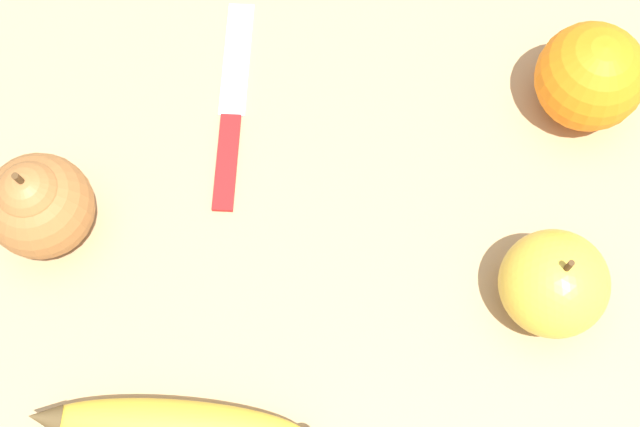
# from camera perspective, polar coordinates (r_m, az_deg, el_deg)

# --- Properties ---
(ground_plane) EXTENTS (3.00, 3.00, 0.00)m
(ground_plane) POSITION_cam_1_polar(r_m,az_deg,el_deg) (0.69, 1.03, -2.67)
(ground_plane) COLOR tan
(orange) EXTENTS (0.09, 0.09, 0.09)m
(orange) POSITION_cam_1_polar(r_m,az_deg,el_deg) (0.74, 16.91, 8.38)
(orange) COLOR orange
(orange) RESTS_ON ground_plane
(pear) EXTENTS (0.08, 0.08, 0.10)m
(pear) POSITION_cam_1_polar(r_m,az_deg,el_deg) (0.69, -17.56, 0.58)
(pear) COLOR #A36633
(pear) RESTS_ON ground_plane
(apple) EXTENTS (0.08, 0.08, 0.09)m
(apple) POSITION_cam_1_polar(r_m,az_deg,el_deg) (0.67, 14.77, -4.11)
(apple) COLOR gold
(apple) RESTS_ON ground_plane
(paring_knife) EXTENTS (0.05, 0.19, 0.01)m
(paring_knife) POSITION_cam_1_polar(r_m,az_deg,el_deg) (0.74, -5.68, 6.62)
(paring_knife) COLOR silver
(paring_knife) RESTS_ON ground_plane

